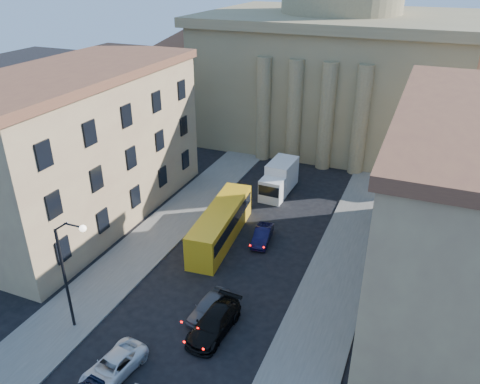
{
  "coord_description": "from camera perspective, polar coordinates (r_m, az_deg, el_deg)",
  "views": [
    {
      "loc": [
        13.1,
        -11.05,
        23.31
      ],
      "look_at": [
        1.49,
        17.0,
        8.23
      ],
      "focal_mm": 35.0,
      "sensor_mm": 36.0,
      "label": 1
    }
  ],
  "objects": [
    {
      "name": "building_left",
      "position": [
        47.44,
        -18.73,
        5.42
      ],
      "size": [
        11.6,
        26.6,
        14.7
      ],
      "color": "tan",
      "rests_on": "ground"
    },
    {
      "name": "city_bus",
      "position": [
        42.92,
        -2.35,
        -3.85
      ],
      "size": [
        3.56,
        11.39,
        3.16
      ],
      "rotation": [
        0.0,
        0.0,
        0.09
      ],
      "color": "gold",
      "rests_on": "ground"
    },
    {
      "name": "street_lamp",
      "position": [
        33.03,
        -20.16,
        -8.53
      ],
      "size": [
        2.62,
        0.44,
        8.83
      ],
      "color": "black",
      "rests_on": "ground"
    },
    {
      "name": "church",
      "position": [
        68.76,
        11.67,
        16.33
      ],
      "size": [
        68.02,
        28.76,
        36.6
      ],
      "color": "olive",
      "rests_on": "ground"
    },
    {
      "name": "car_left_mid",
      "position": [
        32.0,
        -15.24,
        -19.87
      ],
      "size": [
        2.79,
        4.97,
        1.31
      ],
      "primitive_type": "imported",
      "rotation": [
        0.0,
        0.0,
        -0.13
      ],
      "color": "white",
      "rests_on": "ground"
    },
    {
      "name": "car_right_far",
      "position": [
        35.05,
        -3.8,
        -13.78
      ],
      "size": [
        2.09,
        4.39,
        1.45
      ],
      "primitive_type": "imported",
      "rotation": [
        0.0,
        0.0,
        -0.09
      ],
      "color": "#4C4C51",
      "rests_on": "ground"
    },
    {
      "name": "building_right",
      "position": [
        36.88,
        26.15,
        -2.03
      ],
      "size": [
        11.6,
        26.6,
        14.7
      ],
      "color": "tan",
      "rests_on": "ground"
    },
    {
      "name": "sidewalk_right",
      "position": [
        37.48,
        10.8,
        -12.46
      ],
      "size": [
        5.0,
        60.0,
        0.15
      ],
      "primitive_type": "cube",
      "color": "#5C5A54",
      "rests_on": "ground"
    },
    {
      "name": "sidewalk_left",
      "position": [
        43.02,
        -11.96,
        -6.93
      ],
      "size": [
        5.0,
        60.0,
        0.15
      ],
      "primitive_type": "cube",
      "color": "#5C5A54",
      "rests_on": "ground"
    },
    {
      "name": "box_truck",
      "position": [
        51.78,
        4.79,
        1.57
      ],
      "size": [
        2.67,
        6.37,
        3.45
      ],
      "rotation": [
        0.0,
        0.0,
        -0.03
      ],
      "color": "silver",
      "rests_on": "ground"
    },
    {
      "name": "car_right_mid",
      "position": [
        33.67,
        -3.18,
        -15.65
      ],
      "size": [
        2.49,
        5.48,
        1.55
      ],
      "primitive_type": "imported",
      "rotation": [
        0.0,
        0.0,
        -0.06
      ],
      "color": "black",
      "rests_on": "ground"
    },
    {
      "name": "car_right_distant",
      "position": [
        43.1,
        2.75,
        -5.31
      ],
      "size": [
        1.95,
        4.2,
        1.33
      ],
      "primitive_type": "imported",
      "rotation": [
        0.0,
        0.0,
        0.14
      ],
      "color": "black",
      "rests_on": "ground"
    }
  ]
}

